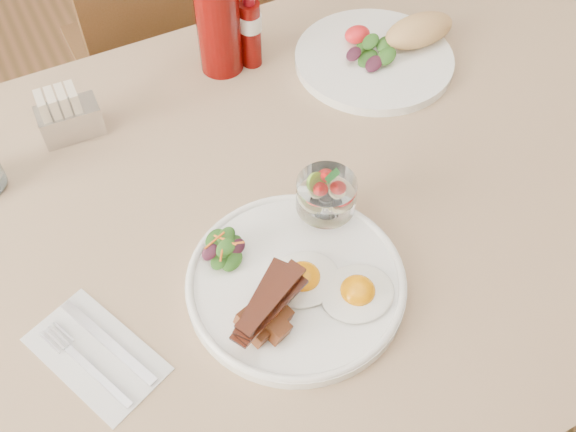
% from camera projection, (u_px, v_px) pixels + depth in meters
% --- Properties ---
extents(table, '(1.33, 0.88, 0.75)m').
position_uv_depth(table, '(324.00, 219.00, 1.00)').
color(table, brown).
rests_on(table, ground).
extents(chair_far, '(0.42, 0.42, 0.93)m').
position_uv_depth(chair_far, '(179.00, 54.00, 1.47)').
color(chair_far, brown).
rests_on(chair_far, ground).
extents(main_plate, '(0.28, 0.28, 0.02)m').
position_uv_depth(main_plate, '(296.00, 283.00, 0.82)').
color(main_plate, white).
rests_on(main_plate, table).
extents(fried_eggs, '(0.16, 0.14, 0.03)m').
position_uv_depth(fried_eggs, '(330.00, 285.00, 0.80)').
color(fried_eggs, white).
rests_on(fried_eggs, main_plate).
extents(bacon_potato_pile, '(0.11, 0.08, 0.05)m').
position_uv_depth(bacon_potato_pile, '(268.00, 310.00, 0.75)').
color(bacon_potato_pile, brown).
rests_on(bacon_potato_pile, main_plate).
extents(side_salad, '(0.06, 0.06, 0.03)m').
position_uv_depth(side_salad, '(224.00, 250.00, 0.82)').
color(side_salad, '#1B4713').
rests_on(side_salad, main_plate).
extents(fruit_cup, '(0.08, 0.08, 0.08)m').
position_uv_depth(fruit_cup, '(326.00, 195.00, 0.84)').
color(fruit_cup, white).
rests_on(fruit_cup, main_plate).
extents(second_plate, '(0.29, 0.27, 0.07)m').
position_uv_depth(second_plate, '(385.00, 51.00, 1.09)').
color(second_plate, white).
rests_on(second_plate, table).
extents(ketchup_bottle, '(0.09, 0.09, 0.21)m').
position_uv_depth(ketchup_bottle, '(218.00, 16.00, 1.01)').
color(ketchup_bottle, '#5B0705').
rests_on(ketchup_bottle, table).
extents(hot_sauce_bottle, '(0.04, 0.04, 0.14)m').
position_uv_depth(hot_sauce_bottle, '(250.00, 30.00, 1.05)').
color(hot_sauce_bottle, '#5B0705').
rests_on(hot_sauce_bottle, table).
extents(sugar_caddy, '(0.09, 0.05, 0.08)m').
position_uv_depth(sugar_caddy, '(67.00, 117.00, 0.97)').
color(sugar_caddy, silver).
rests_on(sugar_caddy, table).
extents(napkin_cutlery, '(0.15, 0.19, 0.01)m').
position_uv_depth(napkin_cutlery, '(97.00, 353.00, 0.76)').
color(napkin_cutlery, white).
rests_on(napkin_cutlery, table).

